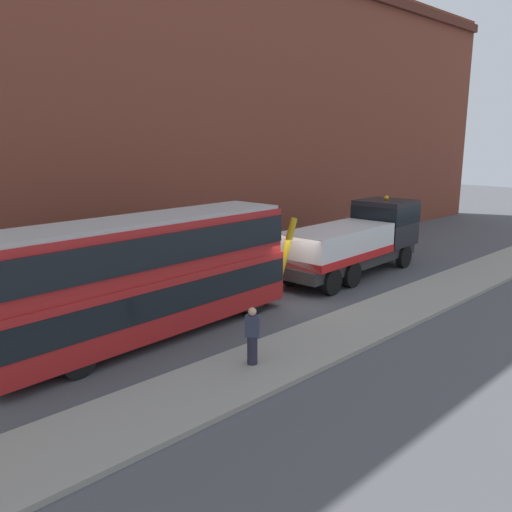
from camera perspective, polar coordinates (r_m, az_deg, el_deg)
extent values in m
plane|color=#4C4C51|center=(21.91, 2.74, -4.70)|extent=(120.00, 120.00, 0.00)
cube|color=gray|center=(19.42, 11.91, -7.04)|extent=(60.00, 2.80, 0.15)
cube|color=brown|center=(26.13, -8.63, 15.75)|extent=(60.00, 1.20, 16.00)
cube|color=#2D2D2D|center=(25.74, 10.33, -0.28)|extent=(9.12, 2.75, 0.55)
cube|color=black|center=(28.21, 13.90, 3.62)|extent=(2.75, 2.75, 2.30)
cube|color=black|center=(28.14, 13.95, 4.53)|extent=(2.78, 2.78, 0.90)
cube|color=silver|center=(24.47, 8.80, 1.43)|extent=(6.25, 2.96, 1.40)
cube|color=red|center=(24.57, 8.76, 0.24)|extent=(6.25, 3.02, 0.36)
cylinder|color=#B79914|center=(21.46, 3.34, 0.81)|extent=(1.25, 0.35, 2.52)
sphere|color=orange|center=(28.04, 14.04, 6.18)|extent=(0.24, 0.24, 0.24)
cylinder|color=black|center=(29.13, 11.91, 0.60)|extent=(1.18, 0.41, 1.16)
cylinder|color=black|center=(28.11, 15.80, -0.05)|extent=(1.18, 0.41, 1.16)
cylinder|color=black|center=(25.03, 6.08, -1.16)|extent=(1.18, 0.41, 1.16)
cylinder|color=black|center=(23.84, 10.39, -2.01)|extent=(1.18, 0.41, 1.16)
cylinder|color=black|center=(23.79, 3.80, -1.85)|extent=(1.18, 0.41, 1.16)
cylinder|color=black|center=(22.53, 8.23, -2.79)|extent=(1.18, 0.41, 1.16)
cube|color=#AD1E1E|center=(17.86, -11.51, -4.68)|extent=(11.13, 3.16, 1.90)
cube|color=#AD1E1E|center=(17.42, -11.77, 0.99)|extent=(10.91, 3.05, 1.70)
cube|color=black|center=(17.79, -11.55, -3.91)|extent=(11.02, 3.20, 0.90)
cube|color=black|center=(17.40, -11.78, 1.31)|extent=(10.80, 3.19, 1.00)
cube|color=#B2B2B2|center=(17.26, -11.91, 3.95)|extent=(10.68, 2.93, 0.12)
cube|color=yellow|center=(21.17, 0.42, 1.79)|extent=(0.15, 1.50, 0.44)
cylinder|color=black|center=(21.26, -4.69, -3.81)|extent=(1.06, 0.36, 1.04)
cylinder|color=black|center=(19.80, -0.39, -5.01)|extent=(1.06, 0.36, 1.04)
cylinder|color=black|center=(17.43, -22.40, -8.52)|extent=(1.06, 0.36, 1.04)
cylinder|color=black|center=(15.62, -18.89, -10.70)|extent=(1.06, 0.36, 1.04)
cylinder|color=#232333|center=(15.33, -0.40, -10.21)|extent=(0.42, 0.42, 0.85)
cube|color=#2D3347|center=(15.06, -0.41, -7.63)|extent=(0.45, 0.48, 0.62)
sphere|color=tan|center=(14.91, -0.41, -6.08)|extent=(0.24, 0.24, 0.24)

